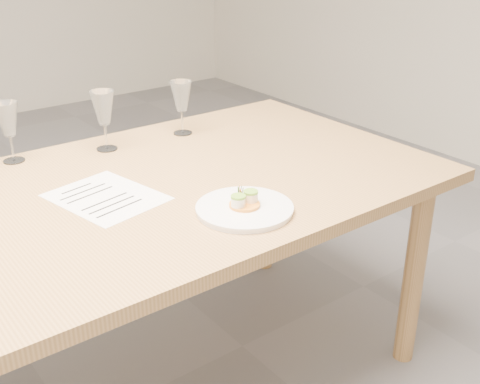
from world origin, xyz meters
TOP-DOWN VIEW (x-y plane):
  - dining_table at (0.00, 0.00)m, footprint 2.40×1.00m
  - dinner_plate at (0.44, -0.30)m, footprint 0.26×0.26m
  - recipe_sheet at (0.19, 0.01)m, footprint 0.30×0.35m
  - wine_glass_1 at (0.07, 0.44)m, footprint 0.08×0.08m
  - wine_glass_2 at (0.36, 0.36)m, footprint 0.08×0.08m
  - wine_glass_3 at (0.65, 0.34)m, footprint 0.08×0.08m

SIDE VIEW (x-z plane):
  - dining_table at x=0.00m, z-range 0.31..1.06m
  - recipe_sheet at x=0.19m, z-range 0.75..0.75m
  - dinner_plate at x=0.44m, z-range 0.73..0.80m
  - wine_glass_3 at x=0.65m, z-range 0.79..0.98m
  - wine_glass_1 at x=0.07m, z-range 0.79..0.98m
  - wine_glass_2 at x=0.36m, z-range 0.79..0.99m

